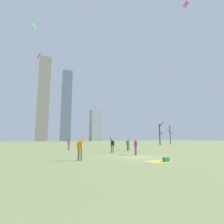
{
  "coord_description": "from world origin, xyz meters",
  "views": [
    {
      "loc": [
        -8.48,
        -14.6,
        1.59
      ],
      "look_at": [
        0.0,
        6.0,
        4.99
      ],
      "focal_mm": 28.73,
      "sensor_mm": 36.0,
      "label": 1
    }
  ],
  "objects": [
    {
      "name": "ground_plane",
      "position": [
        0.0,
        0.0,
        0.0
      ],
      "size": [
        400.0,
        400.0,
        0.0
      ],
      "primitive_type": "plane",
      "color": "#848E56"
    },
    {
      "name": "kite_flyer_midfield_right_yellow",
      "position": [
        -4.32,
        -0.95,
        4.06
      ],
      "size": [
        7.07,
        1.0,
        18.93
      ],
      "color": "#726656",
      "rests_on": "ground"
    },
    {
      "name": "kite_flyer_far_back_red",
      "position": [
        -2.5,
        8.67,
        4.9
      ],
      "size": [
        9.54,
        11.16,
        16.12
      ],
      "color": "#726656",
      "rests_on": "ground"
    },
    {
      "name": "kite_flyer_foreground_right_pink",
      "position": [
        4.36,
        7.84,
        3.41
      ],
      "size": [
        7.54,
        5.99,
        21.69
      ],
      "color": "#33384C",
      "rests_on": "ground"
    },
    {
      "name": "bystander_strolling_midfield",
      "position": [
        0.86,
        1.71,
        0.9
      ],
      "size": [
        0.23,
        0.51,
        1.62
      ],
      "color": "#726656",
      "rests_on": "ground"
    },
    {
      "name": "bystander_watching_nearby",
      "position": [
        -4.13,
        12.71,
        0.9
      ],
      "size": [
        0.45,
        0.35,
        1.62
      ],
      "color": "#726656",
      "rests_on": "ground"
    },
    {
      "name": "distant_kite_low_near_trees_white",
      "position": [
        -5.86,
        27.94,
        13.38
      ],
      "size": [
        6.87,
        2.72,
        14.86
      ],
      "color": "white",
      "rests_on": "ground"
    },
    {
      "name": "distant_kite_high_overhead_green",
      "position": [
        -10.25,
        20.41,
        21.39
      ],
      "size": [
        1.65,
        3.08,
        23.77
      ],
      "color": "green",
      "rests_on": "ground"
    },
    {
      "name": "picnic_spot",
      "position": [
        -0.1,
        -3.75,
        0.09
      ],
      "size": [
        2.12,
        1.85,
        0.31
      ],
      "color": "#D8BF4C",
      "rests_on": "ground"
    },
    {
      "name": "bare_tree_right_of_center",
      "position": [
        28.33,
        28.89,
        3.05
      ],
      "size": [
        1.08,
        2.47,
        5.83
      ],
      "color": "brown",
      "rests_on": "ground"
    },
    {
      "name": "bare_tree_left_of_center",
      "position": [
        23.4,
        27.24,
        3.18
      ],
      "size": [
        1.54,
        2.62,
        6.61
      ],
      "color": "#4C3828",
      "rests_on": "ground"
    },
    {
      "name": "skyline_mid_tower_right",
      "position": [
        -6.11,
        132.6,
        33.48
      ],
      "size": [
        8.95,
        7.12,
        66.95
      ],
      "color": "gray",
      "rests_on": "ground"
    },
    {
      "name": "skyline_wide_slab",
      "position": [
        37.29,
        134.33,
        13.4
      ],
      "size": [
        8.66,
        9.07,
        34.68
      ],
      "color": "#9EA3AD",
      "rests_on": "ground"
    },
    {
      "name": "skyline_tall_tower",
      "position": [
        11.69,
        133.01,
        29.09
      ],
      "size": [
        7.51,
        7.41,
        67.0
      ],
      "color": "slate",
      "rests_on": "ground"
    }
  ]
}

